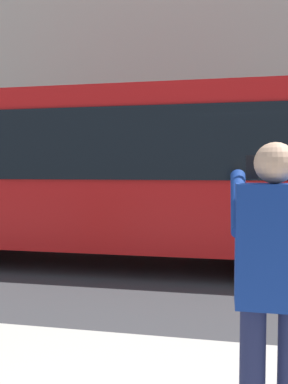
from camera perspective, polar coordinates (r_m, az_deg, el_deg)
The scene contains 4 objects.
ground_plane at distance 7.42m, azimuth 16.22°, elevation -10.26°, with size 60.00×60.00×0.00m, color #38383A.
building_facade_far at distance 14.64m, azimuth 14.23°, elevation 20.07°, with size 28.00×1.55×12.00m.
red_bus at distance 7.57m, azimuth -6.15°, elevation 2.98°, with size 9.05×2.54×3.08m.
pedestrian_photographer at distance 2.34m, azimuth 17.64°, elevation -10.92°, with size 0.53×0.52×1.70m.
Camera 1 is at (0.65, 7.19, 1.71)m, focal length 38.23 mm.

